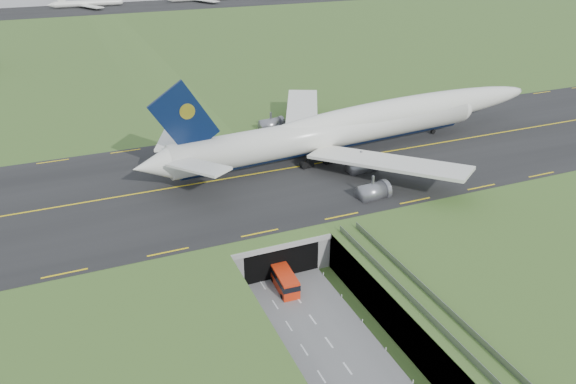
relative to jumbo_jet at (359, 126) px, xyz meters
name	(u,v)px	position (x,y,z in m)	size (l,w,h in m)	color
ground	(304,308)	(-28.55, -36.41, -11.34)	(900.00, 900.00, 0.00)	#395622
airfield_deck	(304,290)	(-28.55, -36.41, -8.34)	(800.00, 800.00, 6.00)	gray
trench_road	(327,341)	(-28.55, -43.91, -11.24)	(12.00, 75.00, 0.20)	slate
taxiway	(231,178)	(-28.55, -3.41, -5.25)	(800.00, 44.00, 0.18)	black
tunnel_portal	(262,232)	(-28.55, -19.69, -8.00)	(17.00, 22.30, 6.00)	gray
guideway	(460,343)	(-17.55, -55.52, -6.01)	(3.00, 53.00, 7.05)	#A8A8A3
jumbo_jet	(359,126)	(0.00, 0.00, 0.00)	(92.70, 59.76, 19.85)	silver
shuttle_tram	(285,280)	(-29.29, -31.21, -9.81)	(2.90, 6.85, 2.76)	red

